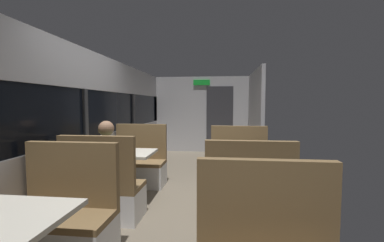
# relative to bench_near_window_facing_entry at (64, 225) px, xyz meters

# --- Properties ---
(ground_plane) EXTENTS (3.30, 9.20, 0.02)m
(ground_plane) POSITION_rel_bench_near_window_facing_entry_xyz_m (0.89, 1.39, -0.34)
(ground_plane) COLOR #665B4C
(carriage_window_panel_left) EXTENTS (0.09, 8.48, 2.30)m
(carriage_window_panel_left) POSITION_rel_bench_near_window_facing_entry_xyz_m (-0.56, 1.39, 0.78)
(carriage_window_panel_left) COLOR #B2B2B7
(carriage_window_panel_left) RESTS_ON ground_plane
(carriage_end_bulkhead) EXTENTS (2.90, 0.11, 2.30)m
(carriage_end_bulkhead) POSITION_rel_bench_near_window_facing_entry_xyz_m (0.95, 5.59, 0.81)
(carriage_end_bulkhead) COLOR #B2B2B7
(carriage_end_bulkhead) RESTS_ON ground_plane
(carriage_aisle_panel_right) EXTENTS (0.08, 2.40, 2.30)m
(carriage_aisle_panel_right) POSITION_rel_bench_near_window_facing_entry_xyz_m (2.34, 4.39, 0.82)
(carriage_aisle_panel_right) COLOR #B2B2B7
(carriage_aisle_panel_right) RESTS_ON ground_plane
(bench_near_window_facing_entry) EXTENTS (0.95, 0.50, 1.10)m
(bench_near_window_facing_entry) POSITION_rel_bench_near_window_facing_entry_xyz_m (0.00, 0.00, 0.00)
(bench_near_window_facing_entry) COLOR silver
(bench_near_window_facing_entry) RESTS_ON ground_plane
(dining_table_mid_window) EXTENTS (0.90, 0.70, 0.74)m
(dining_table_mid_window) POSITION_rel_bench_near_window_facing_entry_xyz_m (0.00, 1.53, 0.31)
(dining_table_mid_window) COLOR #9E9EA3
(dining_table_mid_window) RESTS_ON ground_plane
(bench_mid_window_facing_end) EXTENTS (0.95, 0.50, 1.10)m
(bench_mid_window_facing_end) POSITION_rel_bench_near_window_facing_entry_xyz_m (0.00, 0.84, 0.00)
(bench_mid_window_facing_end) COLOR silver
(bench_mid_window_facing_end) RESTS_ON ground_plane
(bench_mid_window_facing_entry) EXTENTS (0.95, 0.50, 1.10)m
(bench_mid_window_facing_entry) POSITION_rel_bench_near_window_facing_entry_xyz_m (0.00, 2.23, 0.00)
(bench_mid_window_facing_entry) COLOR silver
(bench_mid_window_facing_entry) RESTS_ON ground_plane
(dining_table_rear_aisle) EXTENTS (0.90, 0.70, 0.74)m
(dining_table_rear_aisle) POSITION_rel_bench_near_window_facing_entry_xyz_m (1.79, 1.33, 0.31)
(dining_table_rear_aisle) COLOR #9E9EA3
(dining_table_rear_aisle) RESTS_ON ground_plane
(bench_rear_aisle_facing_end) EXTENTS (0.95, 0.50, 1.10)m
(bench_rear_aisle_facing_end) POSITION_rel_bench_near_window_facing_entry_xyz_m (1.79, 0.64, 0.00)
(bench_rear_aisle_facing_end) COLOR silver
(bench_rear_aisle_facing_end) RESTS_ON ground_plane
(bench_rear_aisle_facing_entry) EXTENTS (0.95, 0.50, 1.10)m
(bench_rear_aisle_facing_entry) POSITION_rel_bench_near_window_facing_entry_xyz_m (1.79, 2.03, 0.00)
(bench_rear_aisle_facing_entry) COLOR silver
(bench_rear_aisle_facing_entry) RESTS_ON ground_plane
(seated_passenger) EXTENTS (0.47, 0.55, 1.26)m
(seated_passenger) POSITION_rel_bench_near_window_facing_entry_xyz_m (0.00, 0.91, 0.21)
(seated_passenger) COLOR #26262D
(seated_passenger) RESTS_ON ground_plane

